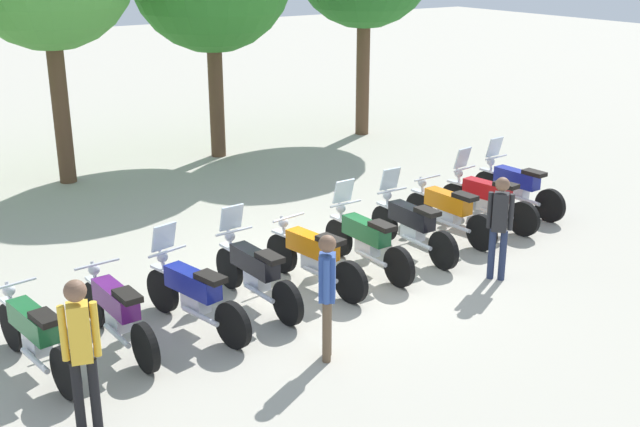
# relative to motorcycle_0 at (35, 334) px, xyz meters

# --- Properties ---
(ground_plane) EXTENTS (80.00, 80.00, 0.00)m
(ground_plane) POSITION_rel_motorcycle_0_xyz_m (4.76, 0.37, -0.50)
(ground_plane) COLOR #ADA899
(motorcycle_0) EXTENTS (0.62, 2.18, 0.99)m
(motorcycle_0) POSITION_rel_motorcycle_0_xyz_m (0.00, 0.00, 0.00)
(motorcycle_0) COLOR black
(motorcycle_0) RESTS_ON ground_plane
(motorcycle_1) EXTENTS (0.62, 2.19, 0.99)m
(motorcycle_1) POSITION_rel_motorcycle_0_xyz_m (1.06, 0.06, 0.00)
(motorcycle_1) COLOR black
(motorcycle_1) RESTS_ON ground_plane
(motorcycle_2) EXTENTS (0.72, 2.16, 1.37)m
(motorcycle_2) POSITION_rel_motorcycle_0_xyz_m (2.11, -0.01, 0.01)
(motorcycle_2) COLOR black
(motorcycle_2) RESTS_ON ground_plane
(motorcycle_3) EXTENTS (0.62, 2.19, 1.37)m
(motorcycle_3) POSITION_rel_motorcycle_0_xyz_m (3.17, 0.18, 0.01)
(motorcycle_3) COLOR black
(motorcycle_3) RESTS_ON ground_plane
(motorcycle_4) EXTENTS (0.63, 2.18, 0.99)m
(motorcycle_4) POSITION_rel_motorcycle_0_xyz_m (4.22, 0.25, 0.00)
(motorcycle_4) COLOR black
(motorcycle_4) RESTS_ON ground_plane
(motorcycle_5) EXTENTS (0.62, 2.19, 1.37)m
(motorcycle_5) POSITION_rel_motorcycle_0_xyz_m (5.28, 0.33, 0.01)
(motorcycle_5) COLOR black
(motorcycle_5) RESTS_ON ground_plane
(motorcycle_6) EXTENTS (0.62, 2.19, 1.37)m
(motorcycle_6) POSITION_rel_motorcycle_0_xyz_m (6.34, 0.47, 0.01)
(motorcycle_6) COLOR black
(motorcycle_6) RESTS_ON ground_plane
(motorcycle_7) EXTENTS (0.62, 2.19, 0.99)m
(motorcycle_7) POSITION_rel_motorcycle_0_xyz_m (7.39, 0.71, 0.00)
(motorcycle_7) COLOR black
(motorcycle_7) RESTS_ON ground_plane
(motorcycle_8) EXTENTS (0.62, 2.18, 1.37)m
(motorcycle_8) POSITION_rel_motorcycle_0_xyz_m (8.44, 0.81, 0.01)
(motorcycle_8) COLOR black
(motorcycle_8) RESTS_ON ground_plane
(motorcycle_9) EXTENTS (0.62, 2.19, 1.37)m
(motorcycle_9) POSITION_rel_motorcycle_0_xyz_m (9.50, 1.06, 0.01)
(motorcycle_9) COLOR black
(motorcycle_9) RESTS_ON ground_plane
(person_0) EXTENTS (0.31, 0.37, 1.66)m
(person_0) POSITION_rel_motorcycle_0_xyz_m (6.75, -1.11, 0.47)
(person_0) COLOR #232D4C
(person_0) RESTS_ON ground_plane
(person_1) EXTENTS (0.31, 0.37, 1.67)m
(person_1) POSITION_rel_motorcycle_0_xyz_m (3.14, -1.71, 0.47)
(person_1) COLOR brown
(person_1) RESTS_ON ground_plane
(person_2) EXTENTS (0.41, 0.29, 1.78)m
(person_2) POSITION_rel_motorcycle_0_xyz_m (0.11, -1.61, 0.55)
(person_2) COLOR black
(person_2) RESTS_ON ground_plane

